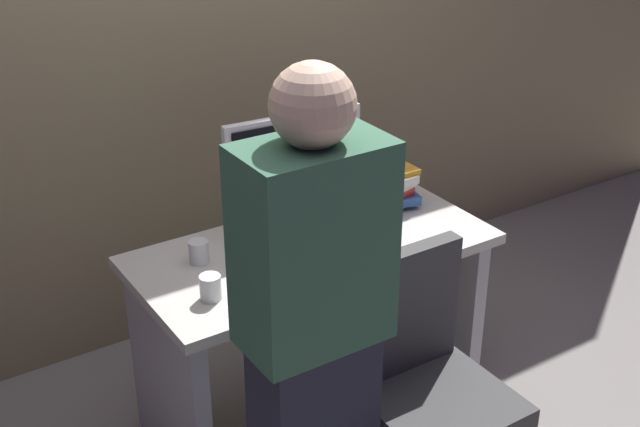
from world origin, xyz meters
TOP-DOWN VIEW (x-y plane):
  - ground_plane at (0.00, 0.00)m, footprint 9.00×9.00m
  - desk at (0.00, 0.00)m, footprint 1.32×0.64m
  - office_chair at (0.03, -0.65)m, footprint 0.52×0.52m
  - person_at_desk at (-0.41, -0.64)m, footprint 0.40×0.24m
  - monitor at (0.02, 0.15)m, footprint 0.54×0.15m
  - keyboard at (-0.11, -0.06)m, footprint 0.43×0.13m
  - mouse at (0.21, -0.06)m, footprint 0.06×0.10m
  - cup_near_keyboard at (-0.47, -0.13)m, footprint 0.07×0.07m
  - cup_by_monitor at (-0.40, 0.11)m, footprint 0.07×0.07m
  - book_stack at (0.43, 0.11)m, footprint 0.23×0.19m

SIDE VIEW (x-z plane):
  - ground_plane at x=0.00m, z-range 0.00..0.00m
  - office_chair at x=0.03m, z-range -0.04..0.90m
  - desk at x=0.00m, z-range 0.13..0.86m
  - keyboard at x=-0.11m, z-range 0.73..0.75m
  - mouse at x=0.21m, z-range 0.73..0.77m
  - cup_by_monitor at x=-0.40m, z-range 0.73..0.81m
  - cup_near_keyboard at x=-0.47m, z-range 0.73..0.82m
  - book_stack at x=0.43m, z-range 0.73..0.90m
  - person_at_desk at x=-0.41m, z-range 0.02..1.66m
  - monitor at x=0.02m, z-range 0.76..1.22m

